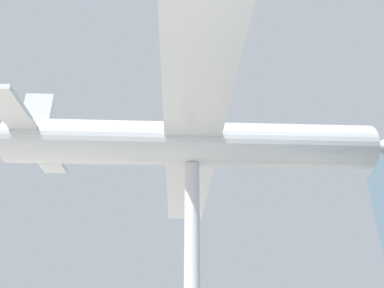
{
  "coord_description": "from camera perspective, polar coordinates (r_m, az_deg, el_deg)",
  "views": [
    {
      "loc": [
        12.54,
        2.87,
        1.36
      ],
      "look_at": [
        0.0,
        0.0,
        7.72
      ],
      "focal_mm": 35.0,
      "sensor_mm": 36.0,
      "label": 1
    }
  ],
  "objects": [
    {
      "name": "suspended_airplane",
      "position": [
        14.37,
        0.93,
        0.02
      ],
      "size": [
        20.91,
        15.62,
        2.93
      ],
      "rotation": [
        0.0,
        0.0,
        0.27
      ],
      "color": "#B2B7BC",
      "rests_on": "support_pylon_central"
    },
    {
      "name": "support_pylon_central",
      "position": [
        13.03,
        0.0,
        -17.15
      ],
      "size": [
        0.54,
        0.54,
        6.87
      ],
      "color": "#B7B7BC",
      "rests_on": "ground_plane"
    }
  ]
}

